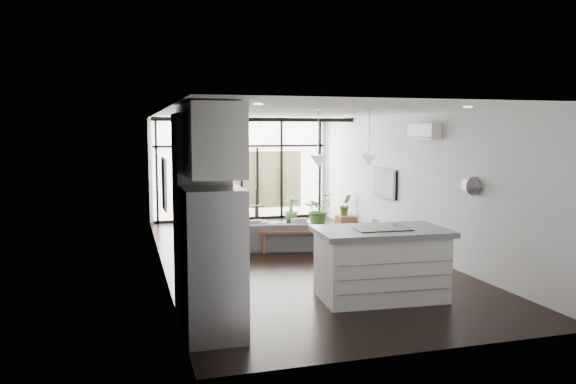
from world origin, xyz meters
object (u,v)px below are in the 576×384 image
milk_can (375,230)px  tv (385,183)px  console_bench (293,241)px  fridge (213,263)px  island (381,264)px  pouf (258,228)px  sofa (274,231)px

milk_can → tv: 1.07m
tv → milk_can: bearing=170.7°
console_bench → tv: bearing=27.2°
fridge → console_bench: bearing=61.8°
island → pouf: island is taller
fridge → pouf: bearing=72.0°
console_bench → island: bearing=-71.8°
sofa → console_bench: (0.30, -0.37, -0.16)m
fridge → sofa: 5.08m
console_bench → pouf: bearing=111.1°
fridge → milk_can: 6.60m
pouf → milk_can: size_ratio=0.88×
fridge → tv: fridge is taller
fridge → island: bearing=18.0°
console_bench → milk_can: (2.10, 0.62, 0.03)m
sofa → console_bench: size_ratio=1.42×
island → milk_can: island is taller
island → sofa: (-0.60, 3.80, -0.13)m
sofa → milk_can: (2.40, 0.24, -0.14)m
fridge → console_bench: size_ratio=1.28×
island → pouf: 5.42m
sofa → pouf: bearing=-80.0°
island → fridge: 2.75m
sofa → milk_can: 2.42m
milk_can → tv: (0.21, -0.03, 1.05)m
island → tv: (2.01, 4.01, 0.78)m
island → pouf: bearing=99.8°
pouf → milk_can: bearing=-29.3°
island → sofa: island is taller
console_bench → tv: tv is taller
milk_can → tv: tv is taller
island → sofa: size_ratio=0.96×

